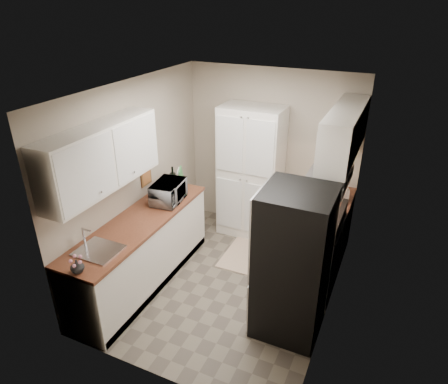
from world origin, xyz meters
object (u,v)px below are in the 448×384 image
object	(u,v)px
pantry_cabinet	(251,173)
electric_range	(311,253)
toaster_oven	(335,192)
refrigerator	(293,264)
microwave	(168,192)
wine_bottle	(173,180)

from	to	relation	value
pantry_cabinet	electric_range	world-z (taller)	pantry_cabinet
toaster_oven	refrigerator	bearing A→B (deg)	-116.62
pantry_cabinet	refrigerator	bearing A→B (deg)	-56.54
microwave	pantry_cabinet	bearing A→B (deg)	-38.95
pantry_cabinet	wine_bottle	distance (m)	1.19
microwave	wine_bottle	distance (m)	0.34
electric_range	refrigerator	xyz separation A→B (m)	(-0.03, -0.80, 0.37)
toaster_oven	pantry_cabinet	bearing A→B (deg)	149.85
toaster_oven	microwave	bearing A→B (deg)	-175.44
pantry_cabinet	microwave	bearing A→B (deg)	-121.29
refrigerator	wine_bottle	world-z (taller)	refrigerator
electric_range	toaster_oven	bearing A→B (deg)	82.99
wine_bottle	toaster_oven	bearing A→B (deg)	17.71
microwave	toaster_oven	size ratio (longest dim) A/B	1.36
electric_range	toaster_oven	world-z (taller)	toaster_oven
electric_range	wine_bottle	bearing A→B (deg)	177.90
pantry_cabinet	microwave	size ratio (longest dim) A/B	3.99
wine_bottle	toaster_oven	world-z (taller)	wine_bottle
pantry_cabinet	electric_range	bearing A→B (deg)	-38.22
refrigerator	microwave	size ratio (longest dim) A/B	3.39
wine_bottle	refrigerator	bearing A→B (deg)	-23.91
pantry_cabinet	refrigerator	xyz separation A→B (m)	(1.14, -1.73, -0.15)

